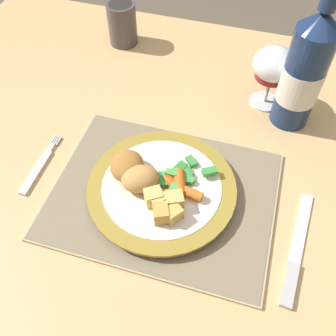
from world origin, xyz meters
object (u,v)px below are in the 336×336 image
wine_glass (274,67)px  drinking_cup (122,23)px  dining_table (194,181)px  table_knife (295,256)px  dinner_plate (162,189)px  fork (39,168)px  bottle (304,72)px

wine_glass → drinking_cup: size_ratio=1.31×
dining_table → wine_glass: 0.27m
table_knife → wine_glass: bearing=105.3°
wine_glass → drinking_cup: bearing=161.7°
table_knife → drinking_cup: 0.63m
dinner_plate → wine_glass: bearing=63.8°
fork → table_knife: 0.46m
dinner_plate → wine_glass: wine_glass is taller
fork → table_knife: size_ratio=0.69×
bottle → fork: bearing=-148.4°
dining_table → drinking_cup: size_ratio=13.09×
bottle → dinner_plate: bearing=-127.5°
table_knife → bottle: (-0.04, 0.30, 0.11)m
dinner_plate → fork: dinner_plate is taller
fork → table_knife: (0.46, -0.04, 0.00)m
bottle → drinking_cup: (-0.41, 0.15, -0.06)m
dinner_plate → bottle: (0.19, 0.25, 0.10)m
wine_glass → drinking_cup: wine_glass is taller
dining_table → fork: size_ratio=9.13×
dining_table → dinner_plate: 0.16m
table_knife → drinking_cup: (-0.45, 0.45, 0.05)m
dining_table → dinner_plate: size_ratio=5.09×
dining_table → table_knife: 0.27m
drinking_cup → wine_glass: bearing=-18.3°
fork → bottle: bottle is taller
table_knife → bottle: 0.32m
wine_glass → bottle: 0.07m
wine_glass → bottle: bearing=-33.0°
dining_table → table_knife: (0.19, -0.16, 0.10)m
bottle → dining_table: bearing=-138.4°
wine_glass → bottle: size_ratio=0.40×
dinner_plate → drinking_cup: 0.45m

